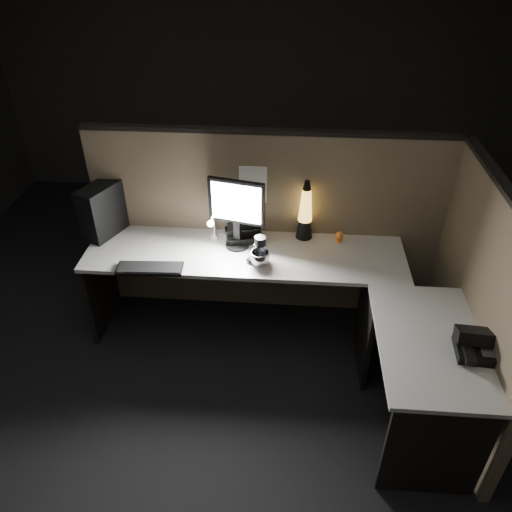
# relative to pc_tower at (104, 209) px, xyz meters

# --- Properties ---
(floor) EXTENTS (6.00, 6.00, 0.00)m
(floor) POSITION_rel_pc_tower_xyz_m (1.22, -0.79, -0.93)
(floor) COLOR black
(floor) RESTS_ON ground
(room_shell) EXTENTS (6.00, 6.00, 6.00)m
(room_shell) POSITION_rel_pc_tower_xyz_m (1.22, -0.79, 0.69)
(room_shell) COLOR silver
(room_shell) RESTS_ON ground
(partition_back) EXTENTS (2.66, 0.06, 1.50)m
(partition_back) POSITION_rel_pc_tower_xyz_m (1.22, 0.14, -0.18)
(partition_back) COLOR brown
(partition_back) RESTS_ON ground
(partition_right) EXTENTS (0.06, 1.66, 1.50)m
(partition_right) POSITION_rel_pc_tower_xyz_m (2.55, -0.69, -0.18)
(partition_right) COLOR brown
(partition_right) RESTS_ON ground
(desk) EXTENTS (2.60, 1.60, 0.73)m
(desk) POSITION_rel_pc_tower_xyz_m (1.40, -0.54, -0.35)
(desk) COLOR #BAB8B0
(desk) RESTS_ON ground
(pc_tower) EXTENTS (0.31, 0.41, 0.40)m
(pc_tower) POSITION_rel_pc_tower_xyz_m (0.00, 0.00, 0.00)
(pc_tower) COLOR black
(pc_tower) RESTS_ON desk
(monitor) EXTENTS (0.40, 0.17, 0.52)m
(monitor) POSITION_rel_pc_tower_xyz_m (1.01, -0.10, 0.12)
(monitor) COLOR black
(monitor) RESTS_ON desk
(keyboard) EXTENTS (0.46, 0.18, 0.02)m
(keyboard) POSITION_rel_pc_tower_xyz_m (0.44, -0.45, -0.19)
(keyboard) COLOR black
(keyboard) RESTS_ON desk
(mouse) EXTENTS (0.10, 0.08, 0.04)m
(mouse) POSITION_rel_pc_tower_xyz_m (1.14, -0.31, -0.18)
(mouse) COLOR black
(mouse) RESTS_ON desk
(clip_lamp) EXTENTS (0.05, 0.19, 0.24)m
(clip_lamp) POSITION_rel_pc_tower_xyz_m (0.83, -0.10, -0.06)
(clip_lamp) COLOR white
(clip_lamp) RESTS_ON desk
(organizer) EXTENTS (0.31, 0.29, 0.19)m
(organizer) POSITION_rel_pc_tower_xyz_m (1.05, 0.01, -0.15)
(organizer) COLOR black
(organizer) RESTS_ON desk
(lava_lamp) EXTENTS (0.13, 0.13, 0.47)m
(lava_lamp) POSITION_rel_pc_tower_xyz_m (1.49, 0.05, -0.00)
(lava_lamp) COLOR black
(lava_lamp) RESTS_ON desk
(travel_mug) EXTENTS (0.08, 0.08, 0.19)m
(travel_mug) POSITION_rel_pc_tower_xyz_m (1.19, -0.28, -0.10)
(travel_mug) COLOR black
(travel_mug) RESTS_ON desk
(steel_mug) EXTENTS (0.17, 0.17, 0.11)m
(steel_mug) POSITION_rel_pc_tower_xyz_m (1.19, -0.34, -0.14)
(steel_mug) COLOR #B1B1B8
(steel_mug) RESTS_ON desk
(figurine) EXTENTS (0.06, 0.06, 0.06)m
(figurine) POSITION_rel_pc_tower_xyz_m (1.75, 0.00, -0.15)
(figurine) COLOR orange
(figurine) RESTS_ON desk
(pinned_paper) EXTENTS (0.20, 0.00, 0.29)m
(pinned_paper) POSITION_rel_pc_tower_xyz_m (1.11, 0.10, 0.20)
(pinned_paper) COLOR white
(pinned_paper) RESTS_ON partition_back
(desk_phone) EXTENTS (0.26, 0.27, 0.15)m
(desk_phone) POSITION_rel_pc_tower_xyz_m (2.45, -1.07, -0.14)
(desk_phone) COLOR black
(desk_phone) RESTS_ON desk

